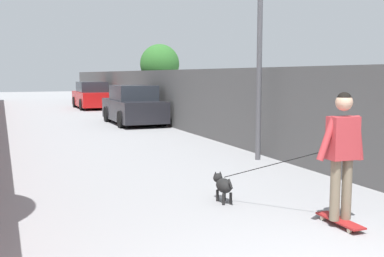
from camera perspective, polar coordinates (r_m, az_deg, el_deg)
The scene contains 9 objects.
ground_plane at distance 17.19m, azimuth -12.43°, elevation -0.20°, with size 80.00×80.00×0.00m, color gray.
fence_right at distance 16.04m, azimuth 0.15°, elevation 3.31°, with size 48.00×0.30×2.14m, color #4C4C4C.
tree_right_mid at distance 22.98m, azimuth -3.90°, elevation 7.69°, with size 1.87×1.87×3.41m.
lamp_post at distance 11.02m, azimuth 8.18°, elevation 13.16°, with size 0.36×0.36×4.83m.
skateboard at distance 6.59m, azimuth 17.34°, elevation -10.54°, with size 0.81×0.23×0.08m.
person_skateboarder at distance 6.38m, azimuth 17.64°, elevation -2.00°, with size 0.23×0.71×1.66m.
dog at distance 7.37m, azimuth 3.83°, elevation -6.76°, with size 1.90×1.04×1.06m.
car_near at distance 19.03m, azimuth -7.05°, elevation 2.70°, with size 4.05×1.80×1.54m.
car_far at distance 28.13m, azimuth -11.94°, elevation 3.83°, with size 4.23×1.80×1.54m.
Camera 1 is at (-2.85, 2.78, 1.97)m, focal length 44.36 mm.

